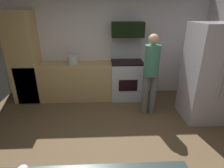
{
  "coord_description": "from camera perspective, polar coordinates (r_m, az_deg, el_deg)",
  "views": [
    {
      "loc": [
        -0.03,
        -2.25,
        2.11
      ],
      "look_at": [
        0.08,
        0.3,
        1.05
      ],
      "focal_mm": 28.89,
      "sensor_mm": 36.0,
      "label": 1
    }
  ],
  "objects": [
    {
      "name": "microwave",
      "position": [
        4.37,
        4.94,
        16.83
      ],
      "size": [
        0.74,
        0.38,
        0.34
      ],
      "primitive_type": "cube",
      "color": "black",
      "rests_on": "oven_range"
    },
    {
      "name": "oven_range",
      "position": [
        4.55,
        4.59,
        1.93
      ],
      "size": [
        0.76,
        0.65,
        1.51
      ],
      "color": "silver",
      "rests_on": "ground"
    },
    {
      "name": "ground_plane",
      "position": [
        3.09,
        -1.38,
        -20.77
      ],
      "size": [
        5.2,
        4.8,
        0.02
      ],
      "primitive_type": "cube",
      "color": "brown"
    },
    {
      "name": "lower_cabinet_run",
      "position": [
        4.62,
        -13.24,
        0.87
      ],
      "size": [
        2.4,
        0.6,
        0.9
      ],
      "primitive_type": "cube",
      "color": "tan",
      "rests_on": "ground"
    },
    {
      "name": "person_cook",
      "position": [
        3.71,
        12.22,
        3.81
      ],
      "size": [
        0.31,
        0.3,
        1.69
      ],
      "color": "#5D5D5D",
      "rests_on": "ground"
    },
    {
      "name": "refrigerator",
      "position": [
        3.99,
        28.7,
        2.81
      ],
      "size": [
        0.89,
        0.79,
        1.9
      ],
      "color": "#BDB4BE",
      "rests_on": "ground"
    },
    {
      "name": "stock_pot",
      "position": [
        4.44,
        -12.28,
        7.48
      ],
      "size": [
        0.24,
        0.24,
        0.19
      ],
      "primitive_type": "cylinder",
      "color": "#B5C1BB",
      "rests_on": "lower_cabinet_run"
    },
    {
      "name": "cabinet_column",
      "position": [
        4.74,
        -25.95,
        7.36
      ],
      "size": [
        0.6,
        0.6,
        2.1
      ],
      "primitive_type": "cube",
      "color": "tan",
      "rests_on": "ground"
    },
    {
      "name": "wall_back",
      "position": [
        4.66,
        -2.22,
        12.51
      ],
      "size": [
        5.2,
        0.12,
        2.6
      ],
      "primitive_type": "cube",
      "color": "silver",
      "rests_on": "ground"
    }
  ]
}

